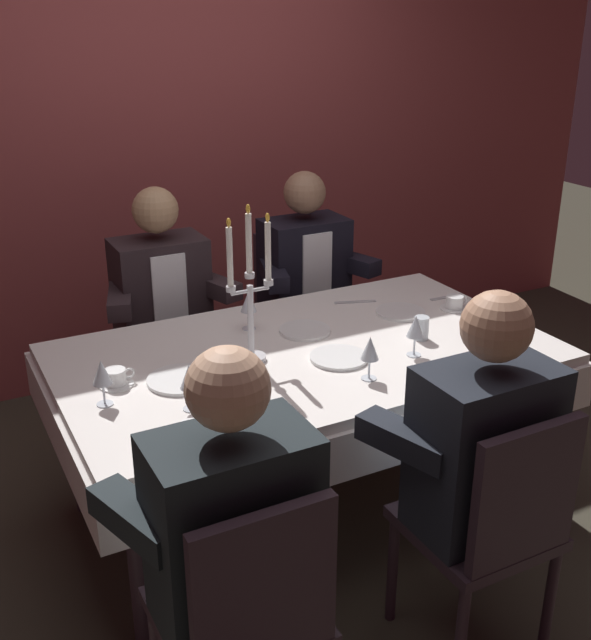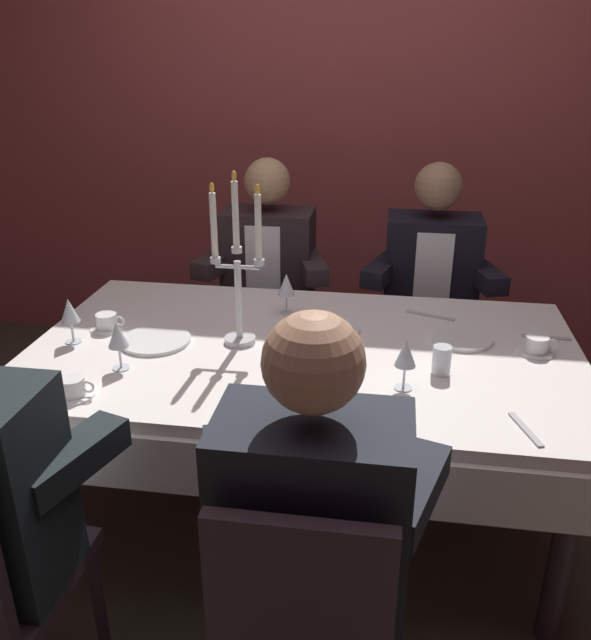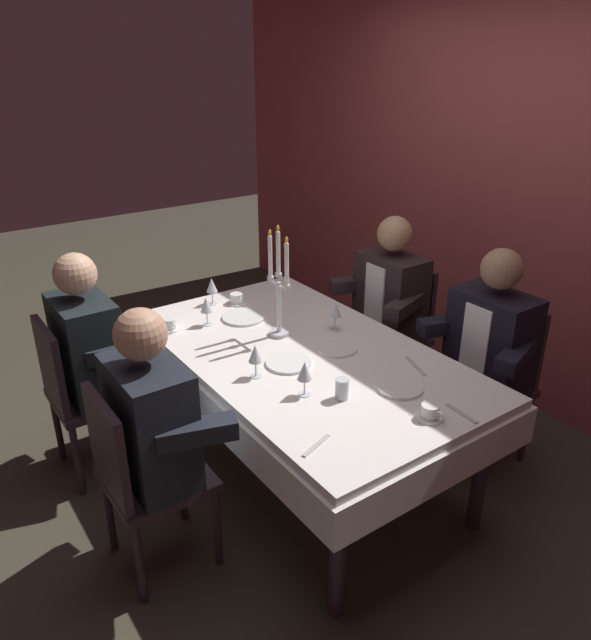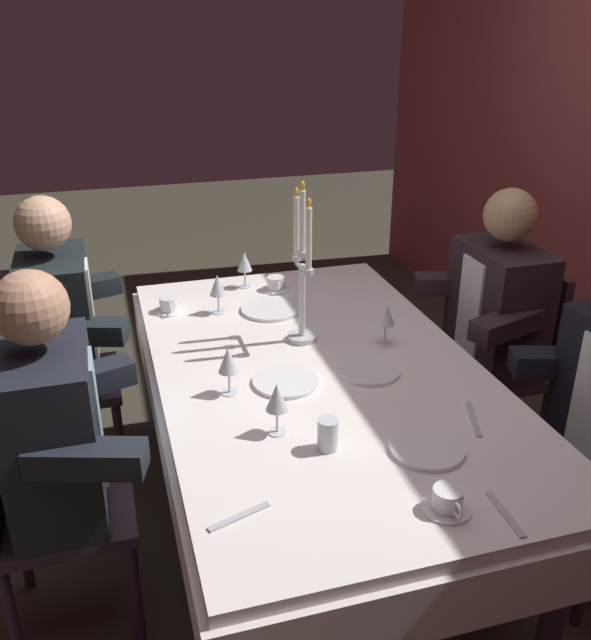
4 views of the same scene
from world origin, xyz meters
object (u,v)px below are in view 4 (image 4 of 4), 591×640
(wine_glass_3, at_px, (218,286))
(seated_diner_0, at_px, (57,320))
(dinner_plate_2, at_px, (271,309))
(coffee_cup_2, at_px, (169,305))
(seated_diner_2, at_px, (50,431))
(dinner_plate_3, at_px, (286,381))
(wine_glass_2, at_px, (386,315))
(wine_glass_4, at_px, (277,399))
(dining_table, at_px, (319,397))
(seated_diner_1, at_px, (499,308))
(candelabra, at_px, (302,278))
(wine_glass_1, at_px, (245,262))
(dinner_plate_0, at_px, (369,371))
(dinner_plate_1, at_px, (427,448))
(coffee_cup_1, at_px, (276,284))
(water_tumbler_0, at_px, (328,434))
(coffee_cup_0, at_px, (448,501))
(wine_glass_0, at_px, (228,362))

(wine_glass_3, relative_size, seated_diner_0, 0.13)
(dinner_plate_2, xyz_separation_m, coffee_cup_2, (-0.11, -0.40, 0.02))
(seated_diner_2, bearing_deg, dinner_plate_3, 95.53)
(wine_glass_2, xyz_separation_m, wine_glass_4, (0.45, -0.53, 0.00))
(dining_table, height_order, seated_diner_1, seated_diner_1)
(wine_glass_3, bearing_deg, dinner_plate_3, 9.75)
(candelabra, relative_size, wine_glass_1, 3.67)
(dinner_plate_0, xyz_separation_m, dinner_plate_1, (0.47, -0.01, 0.00))
(candelabra, bearing_deg, dinner_plate_2, -171.47)
(coffee_cup_1, relative_size, coffee_cup_2, 1.00)
(dinner_plate_3, distance_m, wine_glass_1, 0.89)
(dinner_plate_0, xyz_separation_m, water_tumbler_0, (0.38, -0.28, 0.04))
(dinner_plate_2, distance_m, wine_glass_1, 0.31)
(coffee_cup_1, bearing_deg, wine_glass_2, 21.79)
(dining_table, height_order, dinner_plate_1, dinner_plate_1)
(dinner_plate_1, xyz_separation_m, seated_diner_2, (-0.41, -1.03, -0.01))
(dinner_plate_3, xyz_separation_m, seated_diner_2, (0.07, -0.75, -0.01))
(wine_glass_3, xyz_separation_m, coffee_cup_1, (-0.17, 0.29, -0.09))
(coffee_cup_1, bearing_deg, seated_diner_1, 62.43)
(coffee_cup_1, height_order, seated_diner_0, seated_diner_0)
(dining_table, xyz_separation_m, wine_glass_3, (-0.56, -0.25, 0.23))
(seated_diner_0, bearing_deg, coffee_cup_0, 33.07)
(wine_glass_4, distance_m, water_tumbler_0, 0.18)
(dinner_plate_1, xyz_separation_m, coffee_cup_1, (-1.28, -0.10, 0.02))
(wine_glass_0, bearing_deg, coffee_cup_0, 29.83)
(wine_glass_0, relative_size, seated_diner_2, 0.13)
(wine_glass_3, xyz_separation_m, coffee_cup_2, (-0.07, -0.19, -0.09))
(wine_glass_0, relative_size, wine_glass_3, 1.00)
(wine_glass_0, xyz_separation_m, seated_diner_0, (-0.77, -0.55, -0.12))
(dinner_plate_0, distance_m, coffee_cup_1, 0.82)
(dinner_plate_3, height_order, seated_diner_1, seated_diner_1)
(coffee_cup_1, xyz_separation_m, coffee_cup_2, (0.10, -0.48, 0.00))
(seated_diner_2, bearing_deg, wine_glass_3, 137.92)
(dinner_plate_1, relative_size, seated_diner_0, 0.17)
(water_tumbler_0, xyz_separation_m, seated_diner_0, (-1.15, -0.76, -0.05))
(wine_glass_1, distance_m, seated_diner_1, 1.10)
(wine_glass_4, xyz_separation_m, water_tumbler_0, (0.12, 0.12, -0.07))
(dining_table, relative_size, wine_glass_2, 11.83)
(dinner_plate_0, distance_m, coffee_cup_2, 0.93)
(candelabra, height_order, wine_glass_3, candelabra)
(dinner_plate_0, height_order, dinner_plate_2, same)
(coffee_cup_0, bearing_deg, seated_diner_0, -146.93)
(coffee_cup_2, bearing_deg, wine_glass_2, 54.45)
(wine_glass_4, xyz_separation_m, seated_diner_1, (-0.64, 1.13, -0.12))
(seated_diner_1, bearing_deg, coffee_cup_2, -104.28)
(wine_glass_0, xyz_separation_m, coffee_cup_0, (0.71, 0.41, -0.09))
(wine_glass_3, distance_m, water_tumbler_0, 1.03)
(wine_glass_2, xyz_separation_m, coffee_cup_0, (0.90, -0.21, -0.09))
(dinner_plate_3, bearing_deg, wine_glass_0, -86.97)
(dining_table, height_order, dinner_plate_2, dinner_plate_2)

